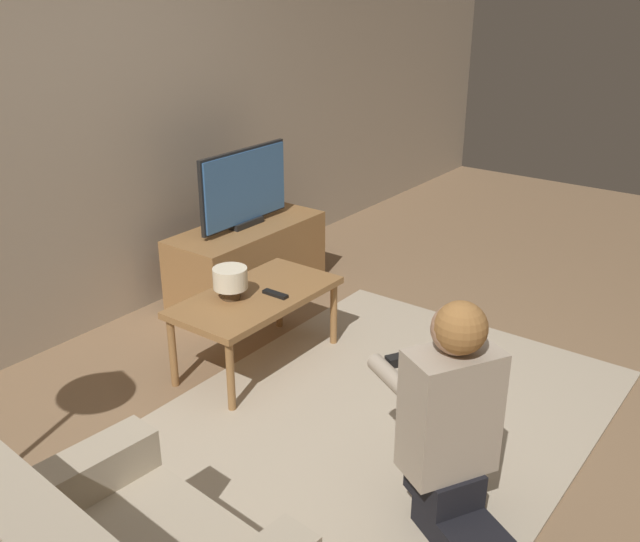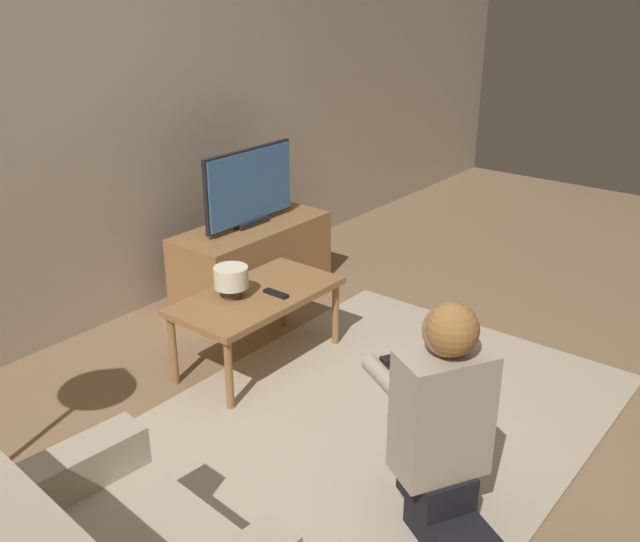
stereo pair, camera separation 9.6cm
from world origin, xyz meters
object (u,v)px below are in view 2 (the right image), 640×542
Objects in this scene: coffee_table at (257,301)px; person_kneeling at (445,426)px; tv at (250,187)px; table_lamp at (231,279)px.

person_kneeling is (-0.51, -1.41, 0.09)m from coffee_table.
tv reaches higher than table_lamp.
tv is 4.22× the size of table_lamp.
person_kneeling is at bearing -119.38° from tv.
tv reaches higher than coffee_table.
tv is 2.41m from person_kneeling.
coffee_table is 0.99× the size of person_kneeling.
tv is at bearing 37.68° from table_lamp.
person_kneeling is 5.26× the size of table_lamp.
table_lamp is at bearing 150.99° from coffee_table.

